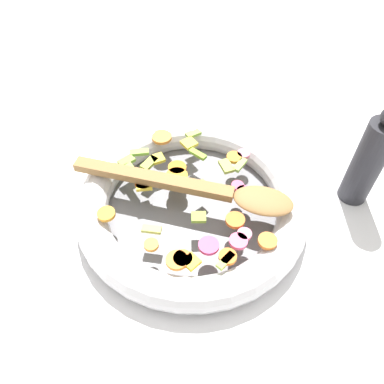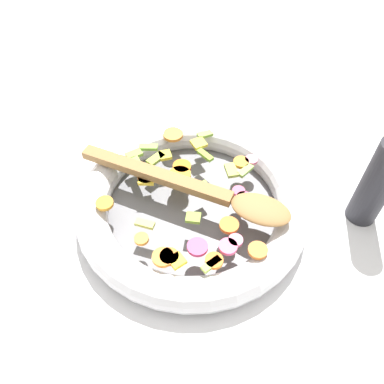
{
  "view_description": "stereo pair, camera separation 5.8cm",
  "coord_description": "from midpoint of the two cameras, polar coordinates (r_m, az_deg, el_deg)",
  "views": [
    {
      "loc": [
        -0.24,
        -0.29,
        0.49
      ],
      "look_at": [
        0.0,
        0.0,
        0.05
      ],
      "focal_mm": 35.0,
      "sensor_mm": 36.0,
      "label": 1
    },
    {
      "loc": [
        -0.19,
        -0.33,
        0.49
      ],
      "look_at": [
        0.0,
        0.0,
        0.05
      ],
      "focal_mm": 35.0,
      "sensor_mm": 36.0,
      "label": 2
    }
  ],
  "objects": [
    {
      "name": "skillet",
      "position": [
        0.6,
        -2.76,
        -1.88
      ],
      "size": [
        0.37,
        0.37,
        0.05
      ],
      "color": "slate",
      "rests_on": "ground_plane"
    },
    {
      "name": "ground_plane",
      "position": [
        0.62,
        -2.68,
        -3.14
      ],
      "size": [
        4.0,
        4.0,
        0.0
      ],
      "primitive_type": "plane",
      "color": "silver"
    },
    {
      "name": "chopped_vegetables",
      "position": [
        0.58,
        -3.42,
        -0.33
      ],
      "size": [
        0.28,
        0.3,
        0.01
      ],
      "color": "orange",
      "rests_on": "skillet"
    },
    {
      "name": "pepper_mill",
      "position": [
        0.63,
        22.96,
        4.22
      ],
      "size": [
        0.05,
        0.05,
        0.18
      ],
      "color": "#232328",
      "rests_on": "ground_plane"
    },
    {
      "name": "wooden_spoon",
      "position": [
        0.57,
        -1.23,
        0.33
      ],
      "size": [
        0.24,
        0.3,
        0.01
      ],
      "color": "olive",
      "rests_on": "chopped_vegetables"
    }
  ]
}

